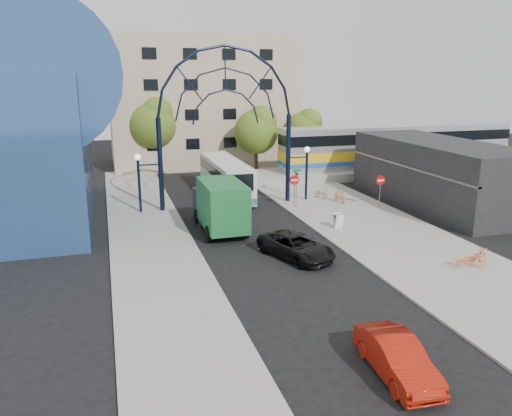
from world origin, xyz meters
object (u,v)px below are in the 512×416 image
object	(u,v)px
tree_north_b	(153,122)
red_sedan	(397,358)
green_truck	(219,205)
bike_far_c	(477,256)
city_bus	(226,177)
black_suv	(296,246)
bike_near_b	(339,196)
bike_far_a	(469,259)
tree_north_a	(258,129)
stop_sign	(295,183)
train_car	(398,146)
do_not_enter_sign	(380,184)
sandwich_board	(338,219)
street_name_sign	(297,179)
tree_north_c	(305,129)
bike_near_a	(321,193)
gateway_arch	(226,94)

from	to	relation	value
tree_north_b	red_sedan	distance (m)	40.10
green_truck	bike_far_c	bearing A→B (deg)	-41.23
city_bus	black_suv	xyz separation A→B (m)	(0.17, -16.09, -0.88)
bike_near_b	bike_far_a	xyz separation A→B (m)	(0.28, -14.77, -0.04)
tree_north_a	red_sedan	xyz separation A→B (m)	(-5.99, -35.63, -3.93)
stop_sign	bike_near_b	xyz separation A→B (m)	(3.99, 0.36, -1.35)
train_car	red_sedan	distance (m)	37.48
do_not_enter_sign	sandwich_board	xyz separation A→B (m)	(-5.40, -4.02, -1.23)
red_sedan	bike_near_b	distance (m)	23.70
city_bus	do_not_enter_sign	bearing A→B (deg)	-37.88
bike_far_a	bike_far_c	size ratio (longest dim) A/B	1.09
street_name_sign	red_sedan	bearing A→B (deg)	-102.79
tree_north_c	city_bus	world-z (taller)	tree_north_c
red_sedan	black_suv	bearing A→B (deg)	89.47
do_not_enter_sign	sandwich_board	bearing A→B (deg)	-143.32
tree_north_a	red_sedan	size ratio (longest dim) A/B	1.70
do_not_enter_sign	black_suv	xyz separation A→B (m)	(-9.98, -8.11, -1.30)
train_car	tree_north_c	bearing A→B (deg)	143.04
tree_north_a	sandwich_board	bearing A→B (deg)	-91.50
red_sedan	do_not_enter_sign	bearing A→B (deg)	64.95
train_car	green_truck	bearing A→B (deg)	-147.86
bike_near_a	gateway_arch	bearing A→B (deg)	162.77
sandwich_board	bike_near_b	distance (m)	7.14
train_car	bike_near_a	bearing A→B (deg)	-146.41
gateway_arch	bike_far_c	bearing A→B (deg)	-58.57
street_name_sign	red_sedan	world-z (taller)	street_name_sign
gateway_arch	do_not_enter_sign	distance (m)	13.43
stop_sign	tree_north_a	distance (m)	14.23
city_bus	black_suv	distance (m)	16.11
bike_far_a	sandwich_board	bearing A→B (deg)	38.40
black_suv	bike_far_c	xyz separation A→B (m)	(8.81, -3.97, -0.12)
gateway_arch	city_bus	world-z (taller)	gateway_arch
green_truck	bike_far_a	bearing A→B (deg)	-44.04
bike_far_a	black_suv	bearing A→B (deg)	77.84
sandwich_board	bike_far_a	world-z (taller)	sandwich_board
red_sedan	bike_far_c	xyz separation A→B (m)	(9.69, 7.63, -0.12)
train_car	gateway_arch	bearing A→B (deg)	-158.20
gateway_arch	street_name_sign	bearing A→B (deg)	-15.07
bike_near_b	bike_near_a	bearing A→B (deg)	114.69
tree_north_a	bike_far_a	size ratio (longest dim) A/B	3.87
gateway_arch	bike_far_a	distance (m)	20.37
tree_north_a	red_sedan	bearing A→B (deg)	-99.54
gateway_arch	bike_near_a	xyz separation A→B (m)	(7.96, 0.00, -8.04)
tree_north_a	bike_far_c	xyz separation A→B (m)	(3.70, -28.01, -4.05)
bike_near_a	tree_north_c	bearing A→B (deg)	56.12
tree_north_b	black_suv	size ratio (longest dim) A/B	1.64
sandwich_board	bike_near_a	xyz separation A→B (m)	(2.36, 8.02, -0.22)
stop_sign	tree_north_b	world-z (taller)	tree_north_b
tree_north_c	green_truck	bearing A→B (deg)	-125.47
gateway_arch	tree_north_c	xyz separation A→B (m)	(12.12, 13.93, -4.28)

